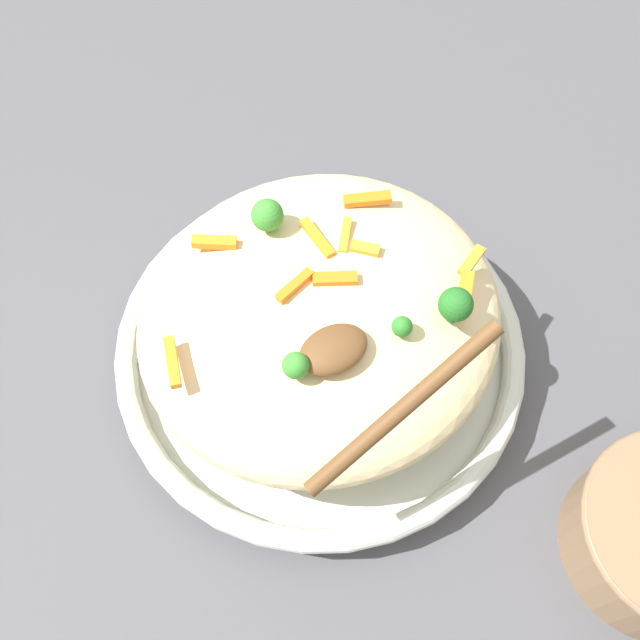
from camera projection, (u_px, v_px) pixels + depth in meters
ground_plane at (320, 360)px, 0.70m from camera, size 2.40×2.40×0.00m
serving_bowl at (320, 349)px, 0.68m from camera, size 0.38×0.38×0.05m
pasta_mound at (320, 316)px, 0.62m from camera, size 0.32×0.30×0.09m
carrot_piece_0 at (175, 367)px, 0.55m from camera, size 0.02×0.04×0.01m
carrot_piece_1 at (317, 238)px, 0.60m from camera, size 0.01×0.04×0.01m
carrot_piece_2 at (295, 286)px, 0.58m from camera, size 0.04×0.02×0.01m
carrot_piece_3 at (367, 199)px, 0.63m from camera, size 0.04×0.03×0.01m
carrot_piece_4 at (365, 249)px, 0.60m from camera, size 0.02×0.02×0.01m
carrot_piece_5 at (336, 280)px, 0.58m from camera, size 0.04×0.03×0.01m
carrot_piece_6 at (465, 293)px, 0.58m from camera, size 0.03×0.04×0.01m
carrot_piece_7 at (345, 236)px, 0.61m from camera, size 0.03×0.03×0.01m
carrot_piece_8 at (472, 261)px, 0.60m from camera, size 0.03×0.02×0.01m
carrot_piece_9 at (214, 242)px, 0.61m from camera, size 0.04×0.03×0.01m
broccoli_floret_0 at (296, 366)px, 0.54m from camera, size 0.02×0.02×0.03m
broccoli_floret_1 at (267, 216)px, 0.60m from camera, size 0.03×0.03×0.03m
broccoli_floret_2 at (402, 327)px, 0.56m from camera, size 0.02×0.02×0.02m
broccoli_floret_3 at (456, 305)px, 0.56m from camera, size 0.03×0.03×0.04m
serving_spoon at (358, 370)px, 0.53m from camera, size 0.16×0.11×0.09m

